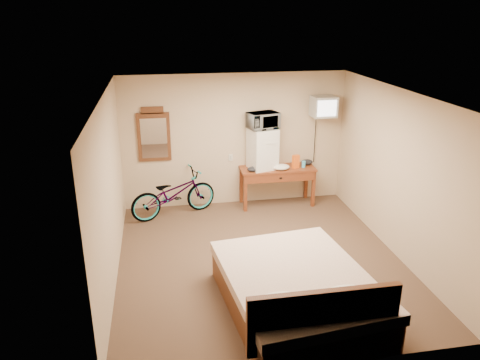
{
  "coord_description": "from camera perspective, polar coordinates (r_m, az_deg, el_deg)",
  "views": [
    {
      "loc": [
        -1.38,
        -6.09,
        3.58
      ],
      "look_at": [
        -0.18,
        0.68,
        1.05
      ],
      "focal_mm": 35.0,
      "sensor_mm": 36.0,
      "label": 1
    }
  ],
  "objects": [
    {
      "name": "snack_bag",
      "position": [
        8.86,
        6.82,
        2.25
      ],
      "size": [
        0.14,
        0.11,
        0.25
      ],
      "primitive_type": "cube",
      "rotation": [
        0.0,
        0.0,
        0.3
      ],
      "color": "orange",
      "rests_on": "desk"
    },
    {
      "name": "bed",
      "position": [
        5.97,
        7.06,
        -13.45
      ],
      "size": [
        1.91,
        2.4,
        0.9
      ],
      "color": "#5C311A",
      "rests_on": "floor"
    },
    {
      "name": "microwave",
      "position": [
        8.58,
        2.82,
        7.24
      ],
      "size": [
        0.62,
        0.5,
        0.3
      ],
      "primitive_type": "imported",
      "rotation": [
        0.0,
        0.0,
        0.29
      ],
      "color": "white",
      "rests_on": "mini_fridge"
    },
    {
      "name": "cloth_dark_a",
      "position": [
        8.64,
        1.66,
        1.34
      ],
      "size": [
        0.24,
        0.18,
        0.09
      ],
      "primitive_type": "ellipsoid",
      "color": "black",
      "rests_on": "desk"
    },
    {
      "name": "blue_cup",
      "position": [
        8.93,
        7.76,
        1.92
      ],
      "size": [
        0.07,
        0.07,
        0.12
      ],
      "primitive_type": "cylinder",
      "color": "#45BCEC",
      "rests_on": "desk"
    },
    {
      "name": "cloth_cream",
      "position": [
        8.76,
        4.99,
        1.59
      ],
      "size": [
        0.33,
        0.25,
        0.1
      ],
      "primitive_type": "ellipsoid",
      "color": "silver",
      "rests_on": "desk"
    },
    {
      "name": "crt_television",
      "position": [
        8.82,
        10.15,
        8.82
      ],
      "size": [
        0.45,
        0.57,
        0.38
      ],
      "color": "black",
      "rests_on": "room"
    },
    {
      "name": "room",
      "position": [
        6.67,
        2.57,
        -0.3
      ],
      "size": [
        4.6,
        4.64,
        2.5
      ],
      "color": "#4C3726",
      "rests_on": "ground"
    },
    {
      "name": "mini_fridge",
      "position": [
        8.72,
        2.76,
        3.84
      ],
      "size": [
        0.56,
        0.55,
        0.76
      ],
      "color": "white",
      "rests_on": "desk"
    },
    {
      "name": "desk",
      "position": [
        8.88,
        4.63,
        0.74
      ],
      "size": [
        1.42,
        0.56,
        0.75
      ],
      "color": "brown",
      "rests_on": "floor"
    },
    {
      "name": "bicycle",
      "position": [
        8.56,
        -8.11,
        -1.67
      ],
      "size": [
        1.71,
        1.07,
        0.85
      ],
      "primitive_type": "imported",
      "rotation": [
        0.0,
        0.0,
        1.91
      ],
      "color": "black",
      "rests_on": "floor"
    },
    {
      "name": "wall_mirror",
      "position": [
        8.64,
        -10.46,
        5.4
      ],
      "size": [
        0.59,
        0.04,
        1.0
      ],
      "color": "#5C311A",
      "rests_on": "room"
    },
    {
      "name": "cloth_dark_b",
      "position": [
        9.1,
        8.17,
        2.18
      ],
      "size": [
        0.22,
        0.18,
        0.1
      ],
      "primitive_type": "ellipsoid",
      "color": "black",
      "rests_on": "desk"
    }
  ]
}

